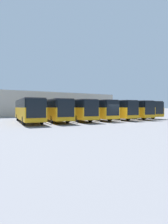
{
  "coord_description": "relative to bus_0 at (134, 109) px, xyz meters",
  "views": [
    {
      "loc": [
        16.38,
        18.59,
        2.12
      ],
      "look_at": [
        1.62,
        -6.25,
        1.33
      ],
      "focal_mm": 28.0,
      "sensor_mm": 36.0,
      "label": 1
    }
  ],
  "objects": [
    {
      "name": "ground_plane",
      "position": [
        10.63,
        6.77,
        -1.79
      ],
      "size": [
        600.0,
        600.0,
        0.0
      ],
      "primitive_type": "plane",
      "color": "slate"
    },
    {
      "name": "station_building",
      "position": [
        10.63,
        -19.14,
        1.1
      ],
      "size": [
        32.76,
        13.91,
        5.72
      ],
      "color": "#A8A399",
      "rests_on": "ground_plane"
    },
    {
      "name": "bus_2",
      "position": [
        7.09,
        0.74,
        0.0
      ],
      "size": [
        3.48,
        12.7,
        3.2
      ],
      "rotation": [
        0.0,
        0.0,
        -0.09
      ],
      "color": "orange",
      "rests_on": "ground_plane"
    },
    {
      "name": "bus_6",
      "position": [
        21.27,
        0.27,
        0.0
      ],
      "size": [
        3.48,
        12.7,
        3.2
      ],
      "rotation": [
        0.0,
        0.0,
        -0.09
      ],
      "color": "orange",
      "rests_on": "ground_plane"
    },
    {
      "name": "bus_1",
      "position": [
        3.55,
        0.9,
        0.0
      ],
      "size": [
        3.48,
        12.7,
        3.2
      ],
      "rotation": [
        0.0,
        0.0,
        -0.09
      ],
      "color": "orange",
      "rests_on": "ground_plane"
    },
    {
      "name": "curb_divider_0",
      "position": [
        1.77,
        1.86,
        -1.72
      ],
      "size": [
        0.8,
        6.48,
        0.15
      ],
      "primitive_type": "cube",
      "rotation": [
        0.0,
        0.0,
        -0.09
      ],
      "color": "#B2B2AD",
      "rests_on": "ground_plane"
    },
    {
      "name": "bus_3",
      "position": [
        10.64,
        0.37,
        0.0
      ],
      "size": [
        3.48,
        12.7,
        3.2
      ],
      "rotation": [
        0.0,
        0.0,
        -0.09
      ],
      "color": "orange",
      "rests_on": "ground_plane"
    },
    {
      "name": "curb_divider_5",
      "position": [
        19.5,
        2.09,
        -1.72
      ],
      "size": [
        0.8,
        6.48,
        0.15
      ],
      "primitive_type": "cube",
      "rotation": [
        0.0,
        0.0,
        -0.09
      ],
      "color": "#B2B2AD",
      "rests_on": "ground_plane"
    },
    {
      "name": "curb_divider_4",
      "position": [
        15.95,
        2.22,
        -1.72
      ],
      "size": [
        0.8,
        6.48,
        0.15
      ],
      "primitive_type": "cube",
      "rotation": [
        0.0,
        0.0,
        -0.09
      ],
      "color": "#B2B2AD",
      "rests_on": "ground_plane"
    },
    {
      "name": "curb_divider_1",
      "position": [
        5.32,
        2.75,
        -1.72
      ],
      "size": [
        0.8,
        6.48,
        0.15
      ],
      "primitive_type": "cube",
      "rotation": [
        0.0,
        0.0,
        -0.09
      ],
      "color": "#B2B2AD",
      "rests_on": "ground_plane"
    },
    {
      "name": "bus_0",
      "position": [
        0.0,
        0.0,
        0.0
      ],
      "size": [
        3.48,
        12.7,
        3.2
      ],
      "rotation": [
        0.0,
        0.0,
        -0.09
      ],
      "color": "orange",
      "rests_on": "ground_plane"
    },
    {
      "name": "curb_divider_2",
      "position": [
        8.86,
        2.6,
        -1.72
      ],
      "size": [
        0.8,
        6.48,
        0.15
      ],
      "primitive_type": "cube",
      "rotation": [
        0.0,
        0.0,
        -0.09
      ],
      "color": "#B2B2AD",
      "rests_on": "ground_plane"
    },
    {
      "name": "bus_5",
      "position": [
        17.73,
        0.23,
        0.0
      ],
      "size": [
        3.48,
        12.7,
        3.2
      ],
      "rotation": [
        0.0,
        0.0,
        -0.09
      ],
      "color": "orange",
      "rests_on": "ground_plane"
    },
    {
      "name": "bus_4",
      "position": [
        14.18,
        0.37,
        0.0
      ],
      "size": [
        3.48,
        12.7,
        3.2
      ],
      "rotation": [
        0.0,
        0.0,
        -0.09
      ],
      "color": "orange",
      "rests_on": "ground_plane"
    },
    {
      "name": "curb_divider_3",
      "position": [
        12.41,
        2.23,
        -1.72
      ],
      "size": [
        0.8,
        6.48,
        0.15
      ],
      "primitive_type": "cube",
      "rotation": [
        0.0,
        0.0,
        -0.09
      ],
      "color": "#B2B2AD",
      "rests_on": "ground_plane"
    }
  ]
}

